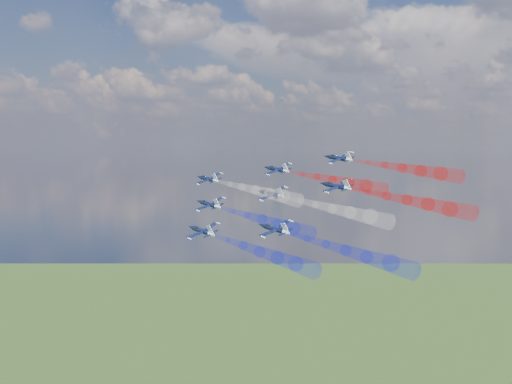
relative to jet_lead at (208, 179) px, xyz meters
The scene contains 16 objects.
jet_lead is the anchor object (origin of this frame).
trail_lead 20.10m from the jet_lead, 16.42° to the right, with size 3.41×31.15×3.41m, color white, non-canonical shape.
jet_inner_left 16.58m from the jet_lead, 50.01° to the right, with size 8.19×10.24×2.73m, color black, non-canonical shape.
trail_inner_left 34.96m from the jet_lead, 31.13° to the right, with size 3.41×31.15×3.41m, color #1B27E7, non-canonical shape.
jet_inner_right 18.67m from the jet_lead, 23.89° to the left, with size 8.19×10.24×2.73m, color black, non-canonical shape.
trail_inner_right 36.14m from the jet_lead, ahead, with size 3.41×31.15×3.41m, color red, non-canonical shape.
jet_outer_left 32.14m from the jet_lead, 53.46° to the right, with size 8.19×10.24×2.73m, color black, non-canonical shape.
trail_outer_left 49.52m from the jet_lead, 38.95° to the right, with size 3.41×31.15×3.41m, color #1B27E7, non-canonical shape.
jet_center_third 25.12m from the jet_lead, 14.22° to the right, with size 8.19×10.24×2.73m, color black, non-canonical shape.
trail_center_third 45.21m from the jet_lead, 15.19° to the right, with size 3.41×31.15×3.41m, color white, non-canonical shape.
jet_outer_right 34.84m from the jet_lead, 23.07° to the left, with size 8.19×10.24×2.73m, color black, non-canonical shape.
trail_outer_right 51.55m from the jet_lead, ahead, with size 3.41×31.15×3.41m, color red, non-canonical shape.
jet_rear_left 42.05m from the jet_lead, 31.45° to the right, with size 8.19×10.24×2.73m, color black, non-canonical shape.
trail_rear_left 61.62m from the jet_lead, 26.55° to the right, with size 3.41×31.15×3.41m, color #1B27E7, non-canonical shape.
jet_rear_right 38.73m from the jet_lead, ahead, with size 8.19×10.24×2.73m, color black, non-canonical shape.
trail_rear_right 58.36m from the jet_lead, ahead, with size 3.41×31.15×3.41m, color red, non-canonical shape.
Camera 1 is at (105.65, -119.68, 181.55)m, focal length 44.60 mm.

